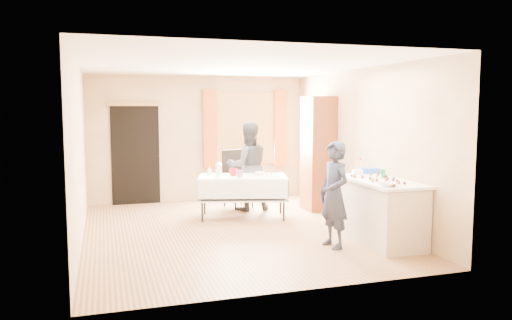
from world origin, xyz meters
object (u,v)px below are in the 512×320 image
object	(u,v)px
party_table	(243,193)
cabinet	(318,153)
girl	(334,195)
chair	(238,190)
counter	(379,211)
woman	(248,166)

from	to	relation	value
party_table	cabinet	bearing A→B (deg)	24.71
party_table	girl	size ratio (longest dim) A/B	1.15
chair	girl	size ratio (longest dim) A/B	0.75
party_table	chair	world-z (taller)	chair
chair	party_table	bearing A→B (deg)	-117.84
counter	woman	bearing A→B (deg)	113.32
party_table	counter	bearing A→B (deg)	-40.66
counter	girl	world-z (taller)	girl
chair	girl	xyz separation A→B (m)	(0.55, -3.15, 0.41)
party_table	chair	size ratio (longest dim) A/B	1.53
cabinet	girl	xyz separation A→B (m)	(-0.86, -2.46, -0.33)
counter	girl	bearing A→B (deg)	-175.51
cabinet	chair	distance (m)	1.73
party_table	girl	xyz separation A→B (m)	(0.71, -2.19, 0.30)
party_table	girl	bearing A→B (deg)	-57.30
cabinet	party_table	xyz separation A→B (m)	(-1.56, -0.27, -0.63)
chair	woman	world-z (taller)	woman
chair	cabinet	bearing A→B (deg)	-44.47
counter	party_table	distance (m)	2.58
counter	chair	xyz separation A→B (m)	(-1.30, 3.09, -0.12)
girl	woman	distance (m)	2.84
cabinet	girl	bearing A→B (deg)	-109.23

